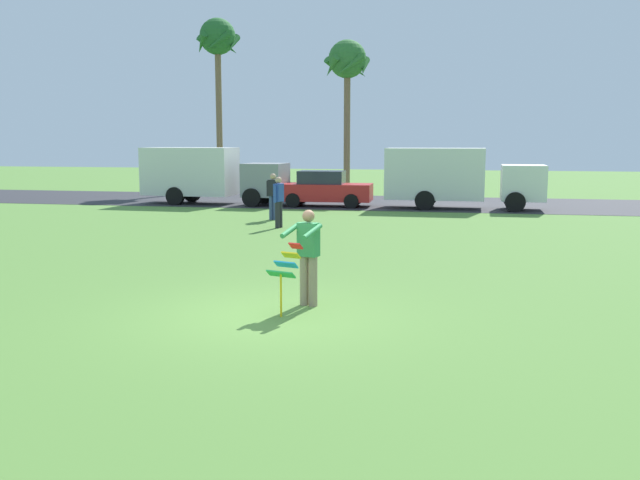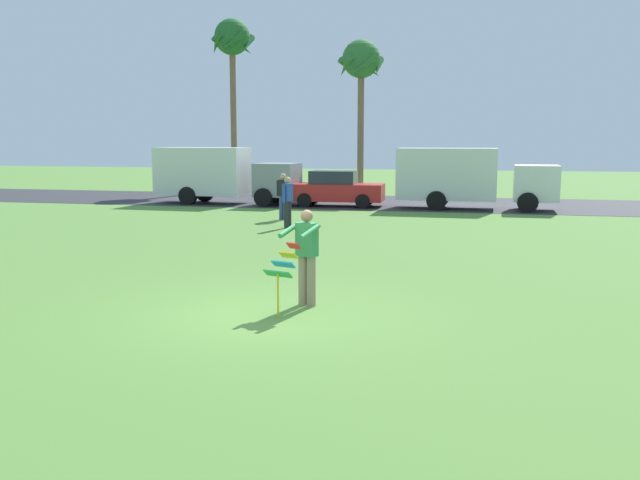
% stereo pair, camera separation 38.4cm
% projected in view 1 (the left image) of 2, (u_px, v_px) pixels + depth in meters
% --- Properties ---
extents(ground_plane, '(120.00, 120.00, 0.00)m').
position_uv_depth(ground_plane, '(270.00, 315.00, 11.76)').
color(ground_plane, '#568438').
extents(road_strip, '(120.00, 8.00, 0.01)m').
position_uv_depth(road_strip, '(396.00, 203.00, 32.91)').
color(road_strip, '#2D2D33').
rests_on(road_strip, ground).
extents(person_kite_flyer, '(0.68, 0.75, 1.73)m').
position_uv_depth(person_kite_flyer, '(308.00, 254.00, 12.28)').
color(person_kite_flyer, gray).
rests_on(person_kite_flyer, ground).
extents(kite_held, '(0.54, 0.71, 1.20)m').
position_uv_depth(kite_held, '(286.00, 267.00, 11.66)').
color(kite_held, red).
rests_on(kite_held, ground).
extents(parked_truck_grey_van, '(6.76, 2.28, 2.62)m').
position_uv_depth(parked_truck_grey_van, '(207.00, 174.00, 32.12)').
color(parked_truck_grey_van, gray).
rests_on(parked_truck_grey_van, ground).
extents(parked_car_red, '(4.25, 1.94, 1.60)m').
position_uv_depth(parked_car_red, '(324.00, 189.00, 31.08)').
color(parked_car_red, red).
rests_on(parked_car_red, ground).
extents(parked_truck_white_box, '(6.72, 2.16, 2.62)m').
position_uv_depth(parked_truck_white_box, '(454.00, 176.00, 29.83)').
color(parked_truck_white_box, silver).
rests_on(parked_truck_white_box, ground).
extents(palm_tree_left_near, '(2.58, 2.71, 10.00)m').
position_uv_depth(palm_tree_left_near, '(218.00, 45.00, 40.29)').
color(palm_tree_left_near, brown).
rests_on(palm_tree_left_near, ground).
extents(palm_tree_right_near, '(2.58, 2.71, 8.46)m').
position_uv_depth(palm_tree_right_near, '(347.00, 66.00, 38.24)').
color(palm_tree_right_near, brown).
rests_on(palm_tree_right_near, ground).
extents(person_walker_near, '(0.55, 0.31, 1.73)m').
position_uv_depth(person_walker_near, '(273.00, 195.00, 25.76)').
color(person_walker_near, '#384772').
rests_on(person_walker_near, ground).
extents(person_walker_far, '(0.31, 0.55, 1.73)m').
position_uv_depth(person_walker_far, '(279.00, 200.00, 23.38)').
color(person_walker_far, '#26262B').
rests_on(person_walker_far, ground).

